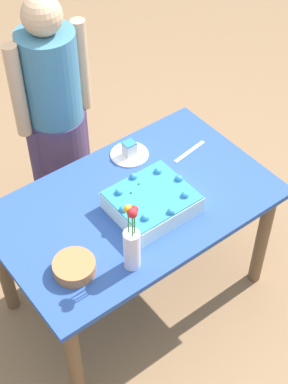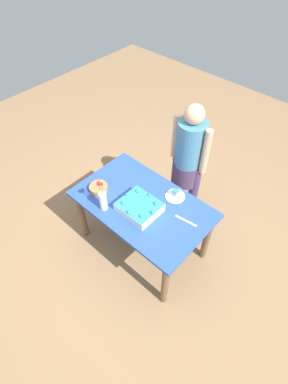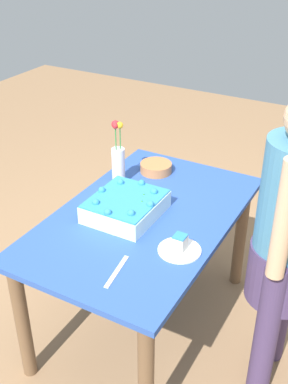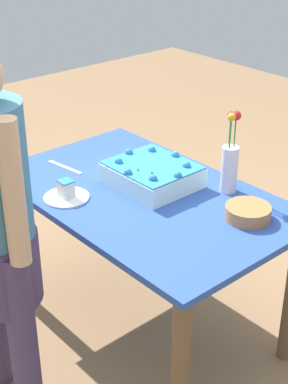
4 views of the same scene
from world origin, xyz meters
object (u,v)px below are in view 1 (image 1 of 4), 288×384
(serving_plate_with_slice, at_px, (129,152))
(flower_vase, at_px, (132,245))
(person_standing, at_px, (54,108))
(cake_knife, at_px, (190,152))
(fruit_bowl, at_px, (74,267))
(sheet_cake, at_px, (152,202))

(serving_plate_with_slice, relative_size, flower_vase, 0.53)
(person_standing, bearing_deg, serving_plate_with_slice, 21.90)
(cake_knife, xyz_separation_m, fruit_bowl, (-0.89, -0.28, 0.03))
(fruit_bowl, height_order, person_standing, person_standing)
(flower_vase, distance_m, person_standing, 1.03)
(flower_vase, bearing_deg, cake_knife, 31.06)
(serving_plate_with_slice, bearing_deg, cake_knife, -33.02)
(person_standing, bearing_deg, cake_knife, 35.88)
(serving_plate_with_slice, height_order, fruit_bowl, serving_plate_with_slice)
(serving_plate_with_slice, height_order, person_standing, person_standing)
(person_standing, bearing_deg, fruit_bowl, -27.14)
(sheet_cake, bearing_deg, fruit_bowl, -170.11)
(serving_plate_with_slice, height_order, cake_knife, serving_plate_with_slice)
(cake_knife, height_order, fruit_bowl, fruit_bowl)
(sheet_cake, height_order, flower_vase, flower_vase)
(fruit_bowl, xyz_separation_m, person_standing, (0.45, 0.88, 0.10))
(person_standing, bearing_deg, flower_vase, -13.25)
(cake_knife, bearing_deg, flower_vase, -157.17)
(serving_plate_with_slice, distance_m, person_standing, 0.48)
(serving_plate_with_slice, xyz_separation_m, fruit_bowl, (-0.63, -0.45, 0.00))
(sheet_cake, bearing_deg, person_standing, 92.23)
(sheet_cake, xyz_separation_m, flower_vase, (-0.27, -0.21, 0.09))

